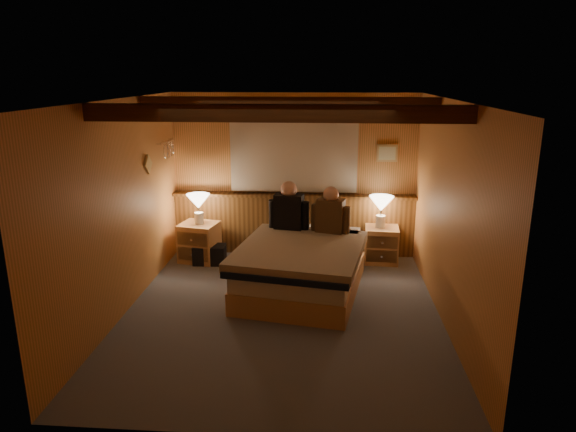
# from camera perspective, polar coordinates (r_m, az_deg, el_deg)

# --- Properties ---
(floor) EXTENTS (4.20, 4.20, 0.00)m
(floor) POSITION_cam_1_polar(r_m,az_deg,el_deg) (6.03, -0.67, -10.66)
(floor) COLOR #535762
(floor) RESTS_ON ground
(ceiling) EXTENTS (4.20, 4.20, 0.00)m
(ceiling) POSITION_cam_1_polar(r_m,az_deg,el_deg) (5.41, -0.76, 12.78)
(ceiling) COLOR #B47F43
(ceiling) RESTS_ON wall_back
(wall_back) EXTENTS (3.60, 0.00, 3.60)m
(wall_back) POSITION_cam_1_polar(r_m,az_deg,el_deg) (7.64, 0.66, 4.54)
(wall_back) COLOR #D8894D
(wall_back) RESTS_ON floor
(wall_left) EXTENTS (0.00, 4.20, 4.20)m
(wall_left) POSITION_cam_1_polar(r_m,az_deg,el_deg) (6.02, -18.03, 0.73)
(wall_left) COLOR #D8894D
(wall_left) RESTS_ON floor
(wall_right) EXTENTS (0.00, 4.20, 4.20)m
(wall_right) POSITION_cam_1_polar(r_m,az_deg,el_deg) (5.73, 17.51, 0.04)
(wall_right) COLOR #D8894D
(wall_right) RESTS_ON floor
(wall_front) EXTENTS (3.60, 0.00, 3.60)m
(wall_front) POSITION_cam_1_polar(r_m,az_deg,el_deg) (3.63, -3.64, -8.31)
(wall_front) COLOR #D8894D
(wall_front) RESTS_ON floor
(wainscot) EXTENTS (3.60, 0.23, 0.94)m
(wainscot) POSITION_cam_1_polar(r_m,az_deg,el_deg) (7.75, 0.62, -0.74)
(wainscot) COLOR brown
(wainscot) RESTS_ON wall_back
(curtain_window) EXTENTS (2.18, 0.09, 1.11)m
(curtain_window) POSITION_cam_1_polar(r_m,az_deg,el_deg) (7.51, 0.64, 6.85)
(curtain_window) COLOR #492712
(curtain_window) RESTS_ON wall_back
(ceiling_beams) EXTENTS (3.60, 1.65, 0.16)m
(ceiling_beams) POSITION_cam_1_polar(r_m,az_deg,el_deg) (5.56, -0.62, 11.93)
(ceiling_beams) COLOR #492712
(ceiling_beams) RESTS_ON ceiling
(coat_rail) EXTENTS (0.05, 0.55, 0.24)m
(coat_rail) POSITION_cam_1_polar(r_m,az_deg,el_deg) (7.36, -13.19, 7.41)
(coat_rail) COLOR silver
(coat_rail) RESTS_ON wall_left
(framed_print) EXTENTS (0.30, 0.04, 0.25)m
(framed_print) POSITION_cam_1_polar(r_m,az_deg,el_deg) (7.59, 10.96, 6.87)
(framed_print) COLOR tan
(framed_print) RESTS_ON wall_back
(bed) EXTENTS (1.72, 2.08, 0.64)m
(bed) POSITION_cam_1_polar(r_m,az_deg,el_deg) (6.43, 1.54, -5.69)
(bed) COLOR tan
(bed) RESTS_ON floor
(nightstand_left) EXTENTS (0.59, 0.55, 0.56)m
(nightstand_left) POSITION_cam_1_polar(r_m,az_deg,el_deg) (7.62, -9.83, -2.87)
(nightstand_left) COLOR tan
(nightstand_left) RESTS_ON floor
(nightstand_right) EXTENTS (0.50, 0.45, 0.52)m
(nightstand_right) POSITION_cam_1_polar(r_m,az_deg,el_deg) (7.58, 10.33, -3.16)
(nightstand_right) COLOR tan
(nightstand_right) RESTS_ON floor
(lamp_left) EXTENTS (0.33, 0.33, 0.44)m
(lamp_left) POSITION_cam_1_polar(r_m,az_deg,el_deg) (7.44, -9.94, 1.42)
(lamp_left) COLOR white
(lamp_left) RESTS_ON nightstand_left
(lamp_right) EXTENTS (0.35, 0.35, 0.46)m
(lamp_right) POSITION_cam_1_polar(r_m,az_deg,el_deg) (7.44, 10.31, 1.15)
(lamp_right) COLOR white
(lamp_right) RESTS_ON nightstand_right
(person_left) EXTENTS (0.55, 0.28, 0.68)m
(person_left) POSITION_cam_1_polar(r_m,az_deg,el_deg) (6.89, 0.09, 0.77)
(person_left) COLOR black
(person_left) RESTS_ON bed
(person_right) EXTENTS (0.51, 0.29, 0.64)m
(person_right) POSITION_cam_1_polar(r_m,az_deg,el_deg) (6.76, 4.74, 0.28)
(person_right) COLOR #48311C
(person_right) RESTS_ON bed
(duffel_bag) EXTENTS (0.47, 0.29, 0.33)m
(duffel_bag) POSITION_cam_1_polar(r_m,az_deg,el_deg) (7.52, -8.71, -4.19)
(duffel_bag) COLOR black
(duffel_bag) RESTS_ON floor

